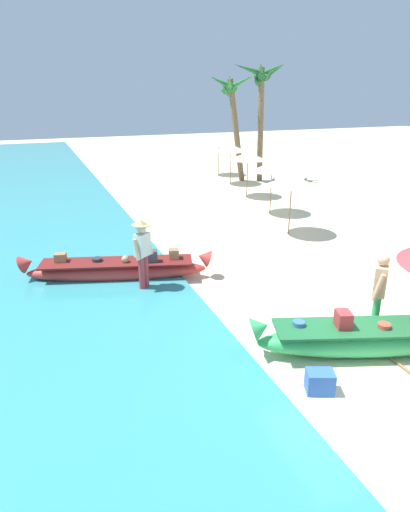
# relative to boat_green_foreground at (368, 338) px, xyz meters

# --- Properties ---
(ground_plane) EXTENTS (80.00, 80.00, 0.00)m
(ground_plane) POSITION_rel_boat_green_foreground_xyz_m (0.00, 0.45, -0.31)
(ground_plane) COLOR beige
(boat_green_foreground) EXTENTS (4.19, 1.97, 0.84)m
(boat_green_foreground) POSITION_rel_boat_green_foreground_xyz_m (0.00, 0.00, 0.00)
(boat_green_foreground) COLOR #38B760
(boat_green_foreground) RESTS_ON ground
(boat_red_midground) EXTENTS (4.61, 1.92, 0.78)m
(boat_red_midground) POSITION_rel_boat_green_foreground_xyz_m (-3.49, 4.88, -0.02)
(boat_red_midground) COLOR red
(boat_red_midground) RESTS_ON ground
(person_vendor_hatted) EXTENTS (0.55, 0.48, 1.74)m
(person_vendor_hatted) POSITION_rel_boat_green_foreground_xyz_m (-3.05, 4.02, 0.70)
(person_vendor_hatted) COLOR #B2383D
(person_vendor_hatted) RESTS_ON ground
(person_tourist_customer) EXTENTS (0.52, 0.54, 1.62)m
(person_tourist_customer) POSITION_rel_boat_green_foreground_xyz_m (0.65, 0.57, 0.60)
(person_tourist_customer) COLOR green
(person_tourist_customer) RESTS_ON ground
(parasol_row_0) EXTENTS (1.60, 1.60, 1.91)m
(parasol_row_0) POSITION_rel_boat_green_foreground_xyz_m (2.43, 6.65, 1.44)
(parasol_row_0) COLOR #8E6B47
(parasol_row_0) RESTS_ON ground
(parasol_row_1) EXTENTS (1.60, 1.60, 1.91)m
(parasol_row_1) POSITION_rel_boat_green_foreground_xyz_m (3.12, 9.13, 1.44)
(parasol_row_1) COLOR #8E6B47
(parasol_row_1) RESTS_ON ground
(parasol_row_2) EXTENTS (1.60, 1.60, 1.91)m
(parasol_row_2) POSITION_rel_boat_green_foreground_xyz_m (3.56, 12.00, 1.44)
(parasol_row_2) COLOR #8E6B47
(parasol_row_2) RESTS_ON ground
(parasol_row_3) EXTENTS (1.60, 1.60, 1.91)m
(parasol_row_3) POSITION_rel_boat_green_foreground_xyz_m (4.06, 14.83, 1.44)
(parasol_row_3) COLOR #8E6B47
(parasol_row_3) RESTS_ON ground
(parasol_row_4) EXTENTS (1.60, 1.60, 1.91)m
(parasol_row_4) POSITION_rel_boat_green_foreground_xyz_m (4.44, 17.30, 1.44)
(parasol_row_4) COLOR #8E6B47
(parasol_row_4) RESTS_ON ground
(palm_tree_tall_inland) EXTENTS (2.25, 2.77, 5.22)m
(palm_tree_tall_inland) POSITION_rel_boat_green_foreground_xyz_m (4.28, 15.33, 3.87)
(palm_tree_tall_inland) COLOR brown
(palm_tree_tall_inland) RESTS_ON ground
(palm_tree_leaning_seaward) EXTENTS (2.79, 2.56, 5.71)m
(palm_tree_leaning_seaward) POSITION_rel_boat_green_foreground_xyz_m (5.65, 15.03, 4.31)
(palm_tree_leaning_seaward) COLOR brown
(palm_tree_leaning_seaward) RESTS_ON ground
(cooler_box) EXTENTS (0.51, 0.44, 0.36)m
(cooler_box) POSITION_rel_boat_green_foreground_xyz_m (-1.41, -0.61, -0.13)
(cooler_box) COLOR blue
(cooler_box) RESTS_ON ground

